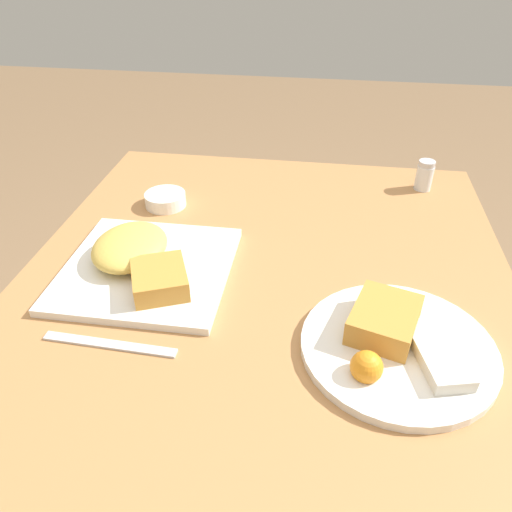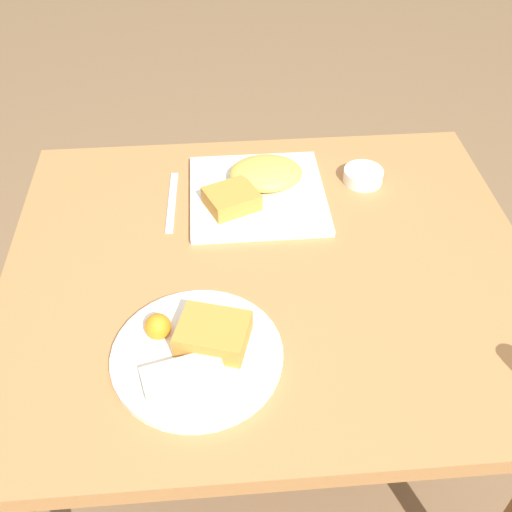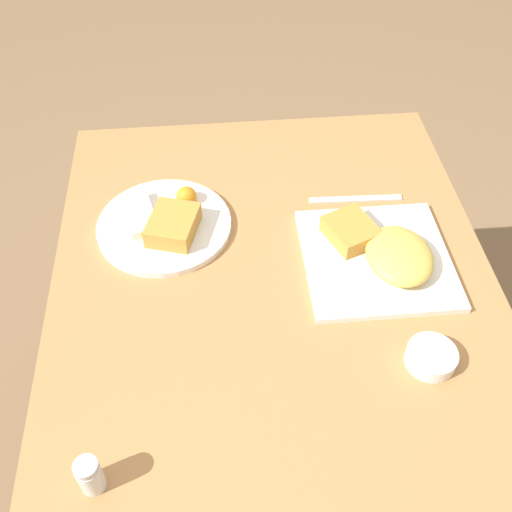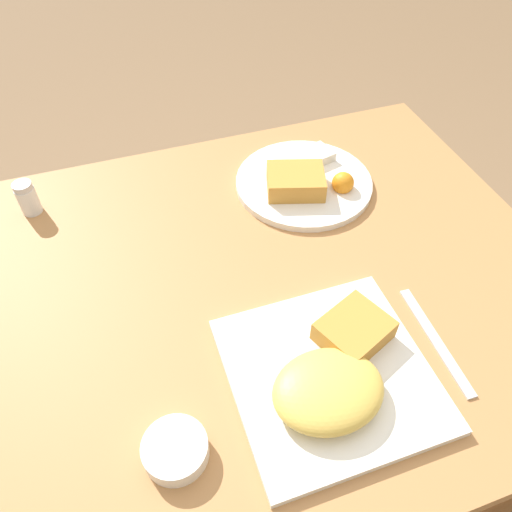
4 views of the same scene
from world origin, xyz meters
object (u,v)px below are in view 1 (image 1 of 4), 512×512
plate_oval_far (396,343)px  sauce_ramekin (165,199)px  butter_knife (110,344)px  plate_square_near (142,261)px  salt_shaker (424,177)px

plate_oval_far → sauce_ramekin: 0.58m
sauce_ramekin → butter_knife: bearing=5.8°
plate_oval_far → plate_square_near: bearing=-107.3°
plate_square_near → plate_oval_far: 0.44m
butter_knife → plate_square_near: bearing=95.7°
plate_square_near → butter_knife: bearing=3.5°
salt_shaker → butter_knife: (0.58, -0.51, -0.03)m
sauce_ramekin → salt_shaker: bearing=106.2°
plate_square_near → butter_knife: (0.18, 0.01, -0.02)m
salt_shaker → sauce_ramekin: bearing=-73.8°
plate_oval_far → salt_shaker: (-0.53, 0.10, 0.01)m
plate_square_near → sauce_ramekin: plate_square_near is taller
sauce_ramekin → plate_oval_far: bearing=50.9°
plate_square_near → sauce_ramekin: size_ratio=3.29×
plate_square_near → plate_oval_far: size_ratio=1.02×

